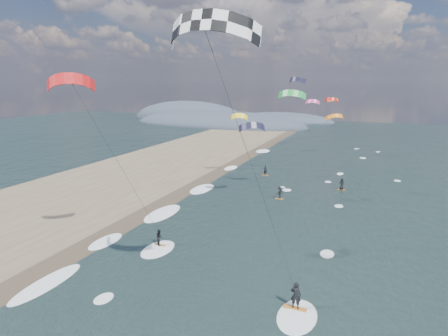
% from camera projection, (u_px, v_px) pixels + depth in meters
% --- Properties ---
extents(ground, '(260.00, 260.00, 0.00)m').
position_uv_depth(ground, '(173.00, 298.00, 27.07)').
color(ground, black).
rests_on(ground, ground).
extents(sand_strip, '(26.00, 240.00, 0.00)m').
position_uv_depth(sand_strip, '(41.00, 211.00, 45.02)').
color(sand_strip, brown).
rests_on(sand_strip, ground).
extents(wet_sand_strip, '(3.00, 240.00, 0.00)m').
position_uv_depth(wet_sand_strip, '(123.00, 226.00, 40.54)').
color(wet_sand_strip, '#382D23').
rests_on(wet_sand_strip, ground).
extents(coastal_hills, '(80.00, 41.00, 15.00)m').
position_uv_depth(coastal_hills, '(214.00, 122.00, 140.78)').
color(coastal_hills, '#3D4756').
rests_on(coastal_hills, ground).
extents(kitesurfer_near_a, '(8.02, 8.40, 19.10)m').
position_uv_depth(kitesurfer_near_a, '(223.00, 86.00, 19.03)').
color(kitesurfer_near_a, '#BC7321').
rests_on(kitesurfer_near_a, ground).
extents(kitesurfer_near_b, '(6.93, 8.98, 16.39)m').
position_uv_depth(kitesurfer_near_b, '(103.00, 141.00, 30.38)').
color(kitesurfer_near_b, '#BC7321').
rests_on(kitesurfer_near_b, ground).
extents(far_kitesurfers, '(13.64, 12.28, 1.71)m').
position_uv_depth(far_kitesurfers, '(296.00, 185.00, 53.03)').
color(far_kitesurfers, '#BC7321').
rests_on(far_kitesurfers, ground).
extents(bg_kite_field, '(15.71, 70.27, 8.58)m').
position_uv_depth(bg_kite_field, '(309.00, 102.00, 71.51)').
color(bg_kite_field, '#D83F8C').
rests_on(bg_kite_field, ground).
extents(shoreline_surf, '(2.40, 79.40, 0.11)m').
position_uv_depth(shoreline_surf, '(157.00, 213.00, 44.36)').
color(shoreline_surf, white).
rests_on(shoreline_surf, ground).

